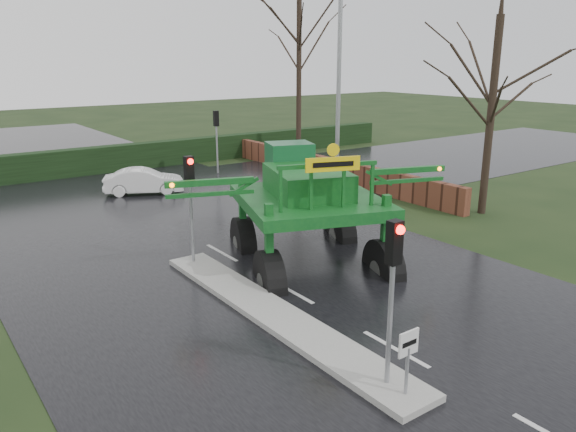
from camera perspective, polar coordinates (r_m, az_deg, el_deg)
ground at (r=13.33m, az=10.83°, el=-13.20°), size 140.00×140.00×0.00m
road_main at (r=20.84m, az=-9.45°, el=-2.25°), size 14.00×80.00×0.02m
road_cross at (r=26.16m, az=-15.37°, el=1.13°), size 80.00×12.00×0.02m
median_island at (r=14.55m, az=-1.49°, el=-9.91°), size 1.20×10.00×0.16m
hedge_row at (r=33.47m, az=-20.39°, el=5.16°), size 44.00×0.90×1.50m
brick_wall at (r=31.13m, az=2.92°, el=5.11°), size 0.40×20.00×1.20m
keep_left_sign at (r=11.09m, az=12.10°, el=-13.38°), size 0.50×0.07×1.35m
traffic_signal_near at (r=10.74m, az=10.63°, el=-5.26°), size 0.26×0.33×3.52m
traffic_signal_mid at (r=17.43m, az=-9.93°, el=2.97°), size 0.26×0.33×3.52m
traffic_signal_far at (r=31.93m, az=-7.30°, el=8.89°), size 0.26×0.33×3.52m
street_light_right at (r=26.03m, az=4.68°, el=14.91°), size 3.85×0.30×10.00m
tree_right_near at (r=24.48m, az=20.15°, el=12.10°), size 5.60×5.60×9.64m
tree_right_far at (r=36.06m, az=1.12°, el=16.03°), size 7.00×7.00×12.05m
crop_sprayer at (r=15.99m, az=-2.19°, el=1.39°), size 8.68×6.76×5.10m
white_sedan at (r=28.08m, az=-14.34°, el=2.19°), size 3.94×2.74×1.23m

